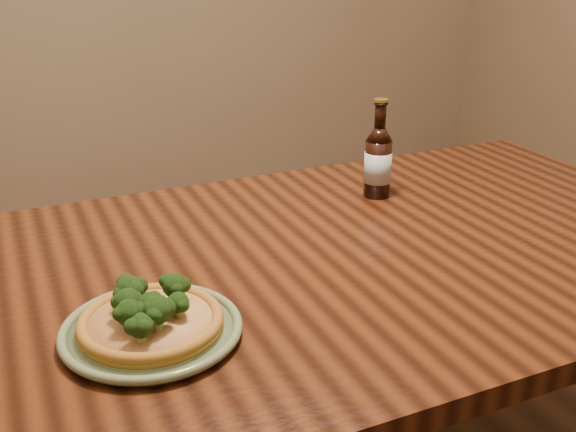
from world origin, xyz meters
name	(u,v)px	position (x,y,z in m)	size (l,w,h in m)	color
table	(330,295)	(0.00, 0.10, 0.66)	(1.60, 0.90, 0.75)	#43200E
plate	(152,330)	(-0.37, -0.05, 0.76)	(0.27, 0.27, 0.02)	#688058
pizza	(150,318)	(-0.37, -0.05, 0.78)	(0.21, 0.21, 0.07)	#A77325
beer_bottle	(378,161)	(0.23, 0.31, 0.83)	(0.06, 0.06, 0.22)	black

